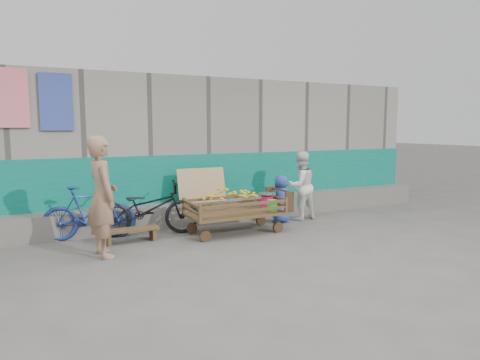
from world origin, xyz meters
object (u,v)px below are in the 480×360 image
child (281,199)px  banana_cart (234,204)px  woman (300,186)px  vendor_man (102,197)px  bicycle_blue (89,213)px  bicycle_dark (148,209)px  bench (131,232)px

child → banana_cart: bearing=11.9°
woman → child: (-0.53, -0.07, -0.23)m
vendor_man → bicycle_blue: vendor_man is taller
child → bicycle_blue: size_ratio=0.63×
woman → child: woman is taller
child → bicycle_dark: (-2.72, 0.20, -0.01)m
banana_cart → woman: bearing=13.9°
banana_cart → vendor_man: 2.45m
bench → bicycle_dark: bearing=41.3°
bench → woman: 3.68m
bench → woman: (3.64, 0.22, 0.55)m
child → bicycle_blue: (-3.71, 0.36, -0.02)m
child → bicycle_blue: bearing=-10.0°
child → bench: bearing=-1.7°
vendor_man → bicycle_blue: size_ratio=1.17×
bench → vendor_man: size_ratio=0.51×
banana_cart → vendor_man: (-2.39, -0.39, 0.36)m
bench → bicycle_dark: size_ratio=0.51×
banana_cart → woman: 1.85m
bicycle_dark → vendor_man: bearing=147.2°
banana_cart → woman: size_ratio=1.33×
bicycle_dark → bicycle_blue: bearing=92.1°
bench → child: (3.11, 0.15, 0.32)m
woman → bicycle_dark: woman is taller
banana_cart → bicycle_blue: bearing=163.4°
banana_cart → bench: bearing=173.1°
bicycle_dark → bicycle_blue: size_ratio=1.18×
child → bicycle_dark: 2.72m
bicycle_dark → banana_cart: bearing=-99.8°
woman → bench: bearing=-1.2°
banana_cart → child: bearing=16.4°
child → bicycle_dark: child is taller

